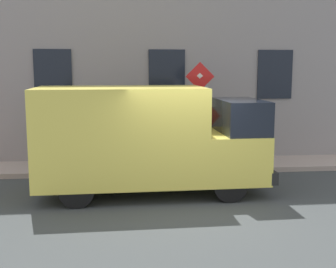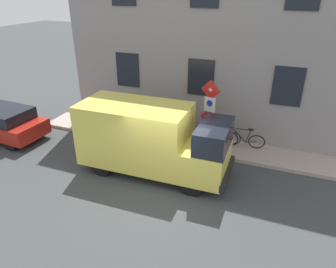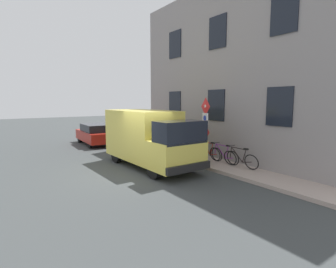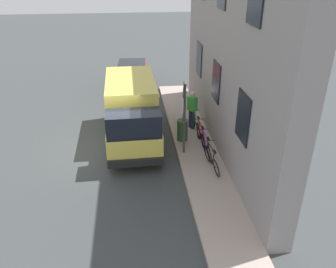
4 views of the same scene
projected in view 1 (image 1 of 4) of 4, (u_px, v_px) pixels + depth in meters
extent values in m
plane|color=#3B4040|center=(186.00, 204.00, 9.52)|extent=(80.00, 80.00, 0.00)
cube|color=#AC9A8F|center=(169.00, 166.00, 12.88)|extent=(1.60, 14.27, 0.14)
cube|color=gray|center=(166.00, 24.00, 13.38)|extent=(0.70, 12.27, 8.50)
cube|color=black|center=(275.00, 74.00, 13.59)|extent=(0.06, 1.10, 1.50)
cube|color=black|center=(167.00, 75.00, 13.25)|extent=(0.06, 1.10, 1.50)
cube|color=black|center=(53.00, 75.00, 12.90)|extent=(0.06, 1.10, 1.50)
cylinder|color=#474C47|center=(200.00, 118.00, 12.19)|extent=(0.09, 0.09, 2.79)
pyramid|color=silver|center=(200.00, 77.00, 11.94)|extent=(0.16, 0.50, 0.50)
pyramid|color=red|center=(200.00, 77.00, 11.95)|extent=(0.15, 0.55, 0.56)
cube|color=white|center=(200.00, 97.00, 12.05)|extent=(0.14, 0.44, 0.56)
cylinder|color=#1933B2|center=(200.00, 95.00, 12.01)|extent=(0.07, 0.24, 0.24)
pyramid|color=silver|center=(199.00, 117.00, 12.11)|extent=(0.16, 0.50, 0.50)
pyramid|color=red|center=(199.00, 117.00, 12.11)|extent=(0.15, 0.55, 0.56)
cube|color=#E8D653|center=(121.00, 135.00, 10.06)|extent=(2.07, 3.84, 2.18)
cube|color=#E8D653|center=(231.00, 155.00, 10.46)|extent=(2.03, 1.44, 1.10)
cube|color=black|center=(240.00, 117.00, 10.35)|extent=(1.94, 1.02, 0.84)
cube|color=black|center=(260.00, 169.00, 10.60)|extent=(2.00, 0.20, 0.28)
cylinder|color=black|center=(212.00, 167.00, 11.37)|extent=(0.23, 0.76, 0.76)
cylinder|color=black|center=(230.00, 185.00, 9.64)|extent=(0.23, 0.76, 0.76)
cylinder|color=black|center=(82.00, 171.00, 10.96)|extent=(0.23, 0.76, 0.76)
cylinder|color=black|center=(76.00, 190.00, 9.24)|extent=(0.23, 0.76, 0.76)
torus|color=black|center=(219.00, 150.00, 13.17)|extent=(0.24, 0.67, 0.65)
torus|color=black|center=(252.00, 149.00, 13.38)|extent=(0.24, 0.67, 0.65)
cylinder|color=black|center=(230.00, 143.00, 13.21)|extent=(0.09, 0.60, 0.60)
cylinder|color=black|center=(232.00, 134.00, 13.18)|extent=(0.11, 0.73, 0.07)
cylinder|color=black|center=(241.00, 143.00, 13.28)|extent=(0.05, 0.19, 0.55)
cylinder|color=black|center=(245.00, 151.00, 13.34)|extent=(0.08, 0.43, 0.12)
cylinder|color=black|center=(220.00, 142.00, 13.14)|extent=(0.04, 0.09, 0.50)
cube|color=black|center=(244.00, 133.00, 13.25)|extent=(0.10, 0.21, 0.06)
cylinder|color=#262626|center=(221.00, 132.00, 13.10)|extent=(0.46, 0.07, 0.03)
torus|color=black|center=(187.00, 151.00, 13.11)|extent=(0.19, 0.67, 0.65)
torus|color=black|center=(221.00, 150.00, 13.25)|extent=(0.19, 0.67, 0.65)
cylinder|color=purple|center=(199.00, 144.00, 13.12)|extent=(0.06, 0.60, 0.60)
cylinder|color=purple|center=(201.00, 135.00, 13.09)|extent=(0.06, 0.73, 0.07)
cylinder|color=purple|center=(210.00, 144.00, 13.17)|extent=(0.04, 0.19, 0.55)
cylinder|color=purple|center=(215.00, 151.00, 13.23)|extent=(0.05, 0.43, 0.12)
cylinder|color=purple|center=(188.00, 143.00, 13.07)|extent=(0.04, 0.09, 0.50)
cube|color=black|center=(213.00, 134.00, 13.14)|extent=(0.09, 0.20, 0.06)
cylinder|color=#262626|center=(189.00, 133.00, 13.03)|extent=(0.46, 0.05, 0.03)
torus|color=black|center=(155.00, 151.00, 13.02)|extent=(0.14, 0.66, 0.66)
torus|color=black|center=(190.00, 150.00, 13.14)|extent=(0.14, 0.66, 0.66)
cylinder|color=red|center=(167.00, 144.00, 13.03)|extent=(0.04, 0.60, 0.60)
cylinder|color=red|center=(169.00, 135.00, 13.00)|extent=(0.04, 0.73, 0.07)
cylinder|color=red|center=(179.00, 145.00, 13.07)|extent=(0.04, 0.19, 0.55)
cylinder|color=red|center=(183.00, 152.00, 13.12)|extent=(0.04, 0.43, 0.12)
cylinder|color=red|center=(156.00, 143.00, 12.99)|extent=(0.04, 0.09, 0.50)
cube|color=black|center=(181.00, 134.00, 13.03)|extent=(0.08, 0.20, 0.06)
cylinder|color=#262626|center=(157.00, 133.00, 12.95)|extent=(0.46, 0.03, 0.03)
torus|color=black|center=(123.00, 152.00, 12.89)|extent=(0.17, 0.67, 0.66)
torus|color=black|center=(158.00, 151.00, 13.07)|extent=(0.17, 0.67, 0.66)
cylinder|color=#208A3D|center=(135.00, 145.00, 12.92)|extent=(0.08, 0.60, 0.60)
cylinder|color=#208A3D|center=(137.00, 136.00, 12.89)|extent=(0.09, 0.73, 0.07)
cylinder|color=#208A3D|center=(147.00, 145.00, 12.98)|extent=(0.05, 0.19, 0.55)
cylinder|color=#208A3D|center=(151.00, 153.00, 13.04)|extent=(0.07, 0.43, 0.12)
cylinder|color=#208A3D|center=(124.00, 144.00, 12.86)|extent=(0.04, 0.09, 0.50)
cube|color=black|center=(149.00, 135.00, 12.95)|extent=(0.09, 0.21, 0.06)
cylinder|color=#262626|center=(125.00, 134.00, 12.82)|extent=(0.46, 0.06, 0.03)
cylinder|color=#262B47|center=(120.00, 150.00, 12.74)|extent=(0.16, 0.16, 0.85)
cylinder|color=#262B47|center=(125.00, 149.00, 12.86)|extent=(0.16, 0.16, 0.85)
cube|color=green|center=(122.00, 125.00, 12.69)|extent=(0.45, 0.48, 0.62)
sphere|color=beige|center=(122.00, 109.00, 12.62)|extent=(0.22, 0.22, 0.22)
cylinder|color=#2D5133|center=(162.00, 152.00, 12.33)|extent=(0.44, 0.44, 0.90)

